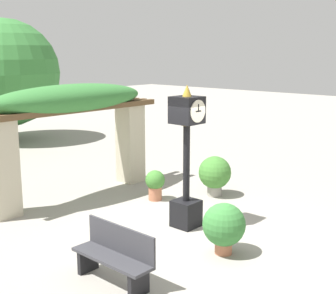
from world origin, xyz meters
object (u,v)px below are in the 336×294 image
object	(u,v)px
pedestal_clock	(187,157)
potted_plant_far_left	(155,183)
potted_plant_near_left	(224,226)
park_bench	(115,256)
potted_plant_near_right	(215,174)

from	to	relation	value
pedestal_clock	potted_plant_far_left	size ratio (longest dim) A/B	3.96
potted_plant_far_left	pedestal_clock	bearing A→B (deg)	-116.49
potted_plant_near_left	park_bench	bearing A→B (deg)	161.93
potted_plant_near_left	park_bench	world-z (taller)	potted_plant_near_left
pedestal_clock	potted_plant_near_left	xyz separation A→B (m)	(-0.57, -1.35, -0.95)
potted_plant_far_left	park_bench	xyz separation A→B (m)	(-3.39, -2.37, 0.02)
potted_plant_near_left	park_bench	size ratio (longest dim) A/B	0.63
park_bench	potted_plant_near_left	bearing A→B (deg)	71.93
potted_plant_near_right	potted_plant_far_left	size ratio (longest dim) A/B	1.36
pedestal_clock	park_bench	size ratio (longest dim) A/B	1.97
potted_plant_near_right	park_bench	size ratio (longest dim) A/B	0.68
potted_plant_near_right	potted_plant_far_left	xyz separation A→B (m)	(-1.24, 0.86, -0.15)
potted_plant_far_left	potted_plant_near_left	bearing A→B (deg)	-114.92
pedestal_clock	potted_plant_near_left	size ratio (longest dim) A/B	3.14
potted_plant_near_left	potted_plant_near_right	size ratio (longest dim) A/B	0.93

